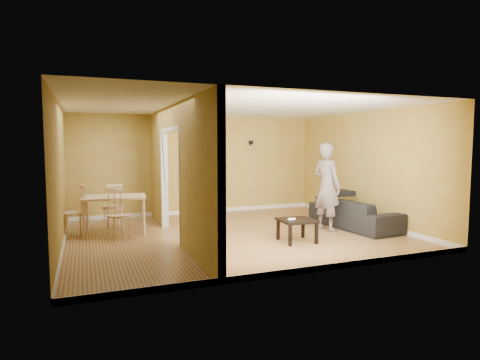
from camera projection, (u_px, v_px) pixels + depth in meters
The scene contains 16 objects.
room_shell at pixel (234, 171), 8.16m from camera, with size 6.50×6.50×6.50m.
partition at pixel (176, 173), 7.72m from camera, with size 0.22×5.50×2.60m, color #B4A446, non-canonical shape.
wall_speaker at pixel (251, 143), 11.14m from camera, with size 0.10×0.10×0.10m, color black.
sofa at pixel (354, 209), 8.89m from camera, with size 0.95×2.22×0.85m, color black.
person at pixel (327, 179), 8.57m from camera, with size 0.63×0.80×2.21m, color slate.
bookshelf at pixel (202, 179), 10.62m from camera, with size 0.79×0.35×1.88m.
paper_box_navy_a at pixel (202, 195), 10.61m from camera, with size 0.45×0.29×0.23m, color navy.
paper_box_teal at pixel (201, 182), 10.57m from camera, with size 0.39×0.25×0.20m, color #14625A.
paper_box_navy_b at pixel (201, 168), 10.54m from camera, with size 0.40×0.26×0.20m, color navy.
paper_box_navy_c at pixel (202, 158), 10.53m from camera, with size 0.45×0.29×0.23m, color navy.
coffee_table at pixel (297, 223), 7.60m from camera, with size 0.65×0.65×0.43m.
game_controller at pixel (292, 219), 7.57m from camera, with size 0.15×0.04×0.03m, color white.
dining_table at pixel (114, 200), 8.28m from camera, with size 1.25×0.84×0.78m.
chair_left at pixel (73, 211), 7.95m from camera, with size 0.48×0.48×1.04m, color tan, non-canonical shape.
chair_near at pixel (119, 214), 7.80m from camera, with size 0.45×0.45×0.99m, color tan, non-canonical shape.
chair_far at pixel (113, 205), 8.89m from camera, with size 0.46×0.46×0.99m, color tan, non-canonical shape.
Camera 1 is at (-2.85, -7.63, 1.85)m, focal length 30.00 mm.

